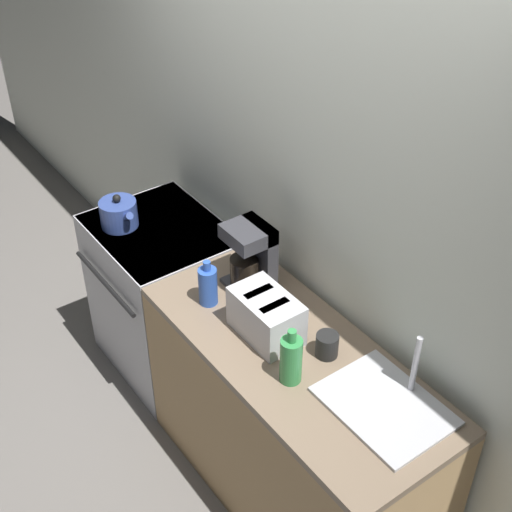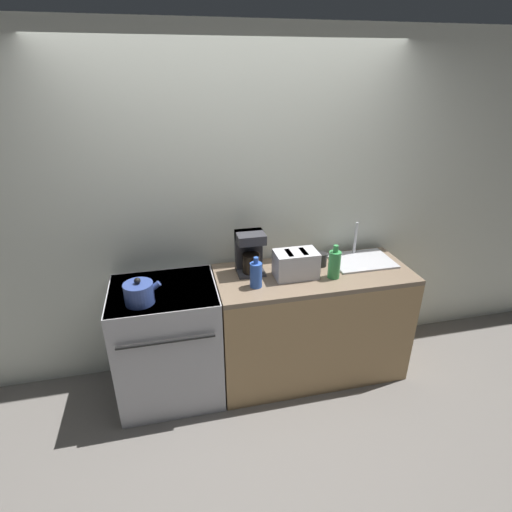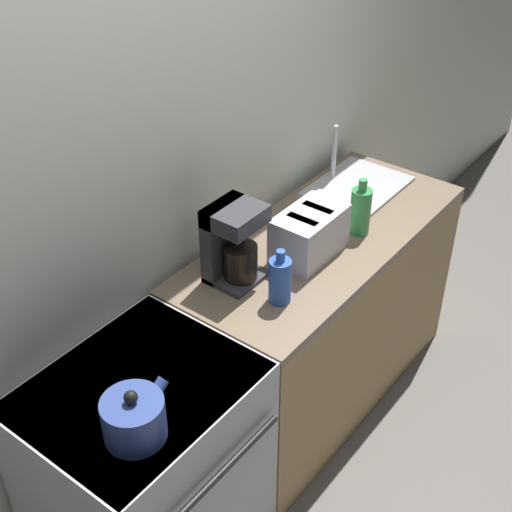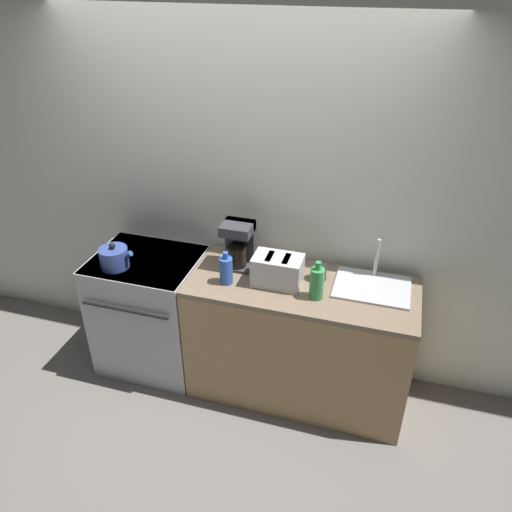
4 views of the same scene
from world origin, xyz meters
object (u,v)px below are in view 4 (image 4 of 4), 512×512
(toaster, at_px, (278,270))
(coffee_maker, at_px, (239,243))
(stove, at_px, (152,310))
(kettle, at_px, (114,258))
(bottle_blue, at_px, (226,270))
(bottle_green, at_px, (317,283))
(cup_black, at_px, (319,272))

(toaster, xyz_separation_m, coffee_maker, (-0.31, 0.15, 0.07))
(stove, relative_size, toaster, 2.94)
(kettle, bearing_deg, toaster, 6.25)
(coffee_maker, xyz_separation_m, bottle_blue, (-0.01, -0.23, -0.07))
(kettle, height_order, toaster, toaster)
(bottle_green, xyz_separation_m, bottle_blue, (-0.58, -0.01, -0.01))
(toaster, height_order, bottle_green, bottle_green)
(stove, bearing_deg, toaster, -1.40)
(coffee_maker, distance_m, cup_black, 0.57)
(toaster, distance_m, coffee_maker, 0.35)
(stove, height_order, kettle, kettle)
(kettle, distance_m, coffee_maker, 0.84)
(stove, height_order, toaster, toaster)
(bottle_green, relative_size, bottle_blue, 1.13)
(stove, height_order, cup_black, cup_black)
(bottle_blue, bearing_deg, bottle_green, 0.55)
(kettle, xyz_separation_m, cup_black, (1.35, 0.25, -0.02))
(bottle_green, height_order, bottle_blue, bottle_green)
(stove, relative_size, cup_black, 8.79)
(toaster, xyz_separation_m, cup_black, (0.25, 0.13, -0.05))
(kettle, xyz_separation_m, toaster, (1.10, 0.12, 0.03))
(toaster, height_order, cup_black, toaster)
(bottle_blue, bearing_deg, toaster, 14.85)
(toaster, relative_size, bottle_blue, 1.38)
(stove, xyz_separation_m, cup_black, (1.21, 0.10, 0.50))
(bottle_green, bearing_deg, toaster, 163.60)
(kettle, bearing_deg, stove, 45.76)
(stove, xyz_separation_m, toaster, (0.96, -0.02, 0.55))
(stove, height_order, bottle_green, bottle_green)
(stove, height_order, coffee_maker, coffee_maker)
(stove, relative_size, bottle_green, 3.59)
(coffee_maker, distance_m, bottle_blue, 0.24)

